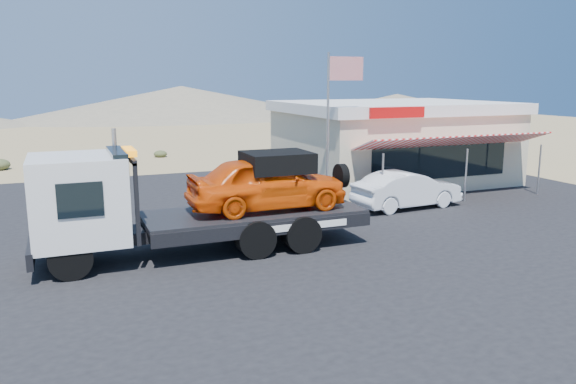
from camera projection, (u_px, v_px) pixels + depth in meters
name	position (u px, v px, depth m)	size (l,w,h in m)	color
ground	(250.00, 252.00, 16.54)	(120.00, 120.00, 0.00)	#9B8658
asphalt_lot	(277.00, 222.00, 20.00)	(32.00, 24.00, 0.02)	black
tow_truck	(196.00, 196.00, 16.21)	(9.41, 2.79, 3.15)	black
white_sedan	(407.00, 189.00, 22.11)	(1.54, 4.42, 1.46)	silver
jerky_store	(392.00, 141.00, 28.18)	(10.40, 9.97, 3.90)	beige
flagpole	(333.00, 112.00, 21.71)	(1.55, 0.10, 6.00)	#99999E
distant_hills	(11.00, 108.00, 62.61)	(126.00, 48.00, 4.20)	#726B59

